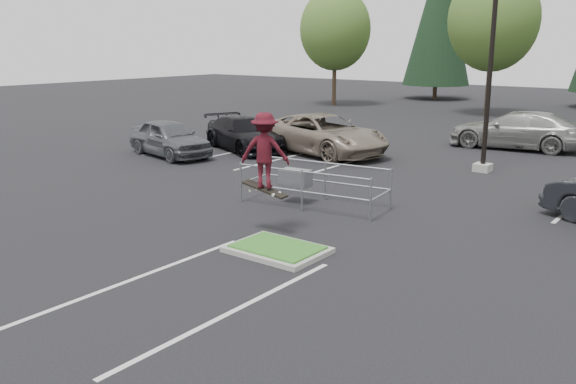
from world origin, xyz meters
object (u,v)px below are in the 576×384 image
Objects in this scene: decid_b at (493,23)px; car_l_grey at (169,138)px; car_far_silver at (517,130)px; light_pole at (492,49)px; skateboarder at (264,151)px; conif_a at (439,15)px; car_l_tan at (323,134)px; cart_corral at (300,179)px; car_l_black at (243,133)px; decid_a at (335,32)px.

decid_b is 2.08× the size of car_l_grey.
car_l_grey is 15.83m from car_far_silver.
light_pole reaches higher than decid_b.
conif_a is at bearing -96.89° from skateboarder.
car_l_tan is at bearing -35.62° from car_l_grey.
car_l_black is (-7.75, 6.19, -0.02)m from cart_corral.
decid_a is at bearing 44.67° from car_l_black.
car_l_grey is at bearing -55.29° from skateboarder.
decid_b reaches higher than car_l_tan.
decid_a is 10.85m from conif_a.
decid_b is 1.85× the size of car_l_black.
conif_a reaches higher than cart_corral.
car_l_tan is at bearing -58.16° from decid_a.
car_l_grey is at bearing -52.66° from car_far_silver.
cart_corral is at bearing -71.95° from conif_a.
car_l_tan is (-5.30, 10.50, -1.28)m from skateboarder.
light_pole is at bearing -0.82° from car_far_silver.
light_pole is at bearing 64.14° from cart_corral.
skateboarder reaches higher than car_far_silver.
skateboarder is 17.08m from car_far_silver.
light_pole reaches higher than decid_a.
decid_b reaches higher than car_far_silver.
car_l_tan is at bearing -75.26° from conif_a.
decid_b is at bearing 91.01° from cart_corral.
skateboarder is 0.34× the size of car_l_tan.
car_l_tan is 3.76m from car_l_black.
car_far_silver is at bearing -33.59° from car_l_grey.
car_l_black is at bearing 134.34° from cart_corral.
light_pole is 2.19× the size of car_l_grey.
car_l_tan is 1.05× the size of car_far_silver.
conif_a is 38.45m from cart_corral.
decid_a reaches higher than car_l_grey.
conif_a is 6.16× the size of skateboarder.
skateboarder is (-1.70, -11.00, -2.41)m from light_pole.
cart_corral is 0.97× the size of car_l_grey.
cart_corral is 0.86× the size of car_l_black.
skateboarder is at bearing -113.32° from car_l_black.
cart_corral is 3.41m from skateboarder.
light_pole is 7.93m from car_l_tan.
decid_b is 12.43m from conif_a.
car_far_silver is (13.88, -22.00, -6.23)m from conif_a.
decid_a is at bearing -130.60° from car_far_silver.
conif_a is 2.18× the size of car_far_silver.
conif_a is at bearing 101.01° from cart_corral.
decid_b is 30.17m from skateboarder.
cart_corral is 0.72× the size of car_l_tan.
car_l_tan is (-0.49, -19.03, -5.17)m from decid_b.
conif_a is at bearing 16.72° from car_l_grey.
light_pole is at bearing -62.62° from conif_a.
light_pole is 1.62× the size of car_l_tan.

